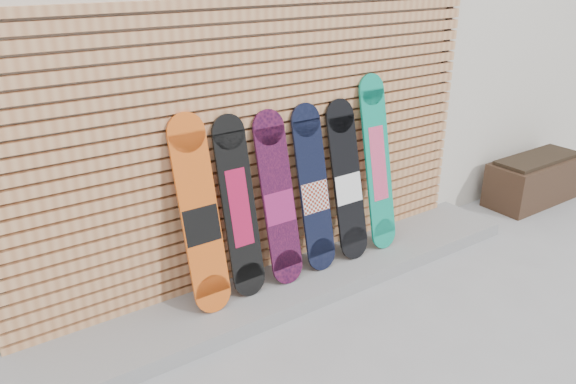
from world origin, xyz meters
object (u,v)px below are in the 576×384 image
at_px(snowboard_3, 314,190).
at_px(snowboard_4, 347,182).
at_px(snowboard_5, 378,163).
at_px(planter_box, 534,179).
at_px(snowboard_1, 239,208).
at_px(snowboard_2, 278,200).
at_px(snowboard_0, 200,217).

xyz_separation_m(snowboard_3, snowboard_4, (0.35, -0.01, -0.01)).
xyz_separation_m(snowboard_4, snowboard_5, (0.34, 0.00, 0.09)).
xyz_separation_m(planter_box, snowboard_1, (-3.70, 0.14, 0.55)).
bearing_deg(snowboard_2, snowboard_5, 0.04).
xyz_separation_m(planter_box, snowboard_0, (-4.03, 0.12, 0.57)).
distance_m(planter_box, snowboard_2, 3.40).
distance_m(snowboard_1, snowboard_5, 1.40).
height_order(snowboard_3, snowboard_5, snowboard_5).
distance_m(snowboard_1, snowboard_2, 0.35).
bearing_deg(snowboard_1, snowboard_5, -0.55).
relative_size(snowboard_1, snowboard_5, 0.91).
distance_m(planter_box, snowboard_5, 2.39).
xyz_separation_m(planter_box, snowboard_3, (-3.00, 0.13, 0.53)).
xyz_separation_m(snowboard_0, snowboard_2, (0.68, 0.01, -0.04)).
height_order(snowboard_0, snowboard_4, snowboard_0).
bearing_deg(planter_box, snowboard_1, 177.80).
bearing_deg(snowboard_3, planter_box, -2.56).
distance_m(snowboard_2, snowboard_4, 0.70).
xyz_separation_m(snowboard_3, snowboard_5, (0.69, -0.01, 0.09)).
distance_m(snowboard_4, snowboard_5, 0.36).
bearing_deg(snowboard_1, snowboard_0, -176.53).
bearing_deg(snowboard_4, snowboard_3, 178.93).
height_order(snowboard_1, snowboard_2, snowboard_1).
distance_m(snowboard_1, snowboard_3, 0.70).
relative_size(snowboard_3, snowboard_4, 1.01).
distance_m(snowboard_0, snowboard_4, 1.38).
bearing_deg(snowboard_0, snowboard_1, 3.47).
bearing_deg(snowboard_0, snowboard_4, 0.25).
xyz_separation_m(snowboard_1, snowboard_3, (0.70, -0.01, -0.02)).
bearing_deg(snowboard_0, snowboard_2, 0.51).
bearing_deg(planter_box, snowboard_4, 177.24).
bearing_deg(snowboard_2, planter_box, -2.18).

